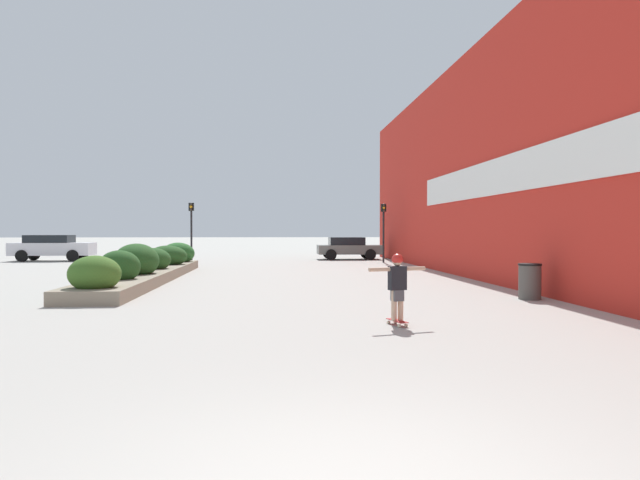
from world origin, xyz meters
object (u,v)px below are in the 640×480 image
object	(u,v)px
traffic_light_left	(191,222)
traffic_light_right	(384,222)
skateboarder	(397,280)
car_center_left	(52,247)
trash_bin	(530,281)
skateboard	(397,322)
car_leftmost	(498,246)
car_center_right	(348,247)

from	to	relation	value
traffic_light_left	traffic_light_right	world-z (taller)	traffic_light_left
skateboarder	car_center_left	world-z (taller)	car_center_left
traffic_light_left	trash_bin	bearing A→B (deg)	-57.50
skateboard	trash_bin	xyz separation A→B (m)	(4.39, 3.79, 0.41)
trash_bin	traffic_light_right	bearing A→B (deg)	91.66
skateboard	traffic_light_left	bearing A→B (deg)	92.38
car_leftmost	skateboarder	bearing A→B (deg)	154.57
car_center_left	car_center_right	size ratio (longest dim) A/B	1.17
car_leftmost	car_center_right	bearing A→B (deg)	105.54
skateboard	car_leftmost	bearing A→B (deg)	49.11
skateboarder	traffic_light_right	size ratio (longest dim) A/B	0.38
car_center_right	traffic_light_left	size ratio (longest dim) A/B	1.17
trash_bin	car_leftmost	distance (m)	25.75
car_center_left	traffic_light_left	bearing A→B (deg)	71.23
skateboard	traffic_light_right	world-z (taller)	traffic_light_right
traffic_light_right	car_center_right	bearing A→B (deg)	113.15
skateboard	car_center_left	size ratio (longest dim) A/B	0.14
skateboard	traffic_light_right	distance (m)	21.74
car_leftmost	car_center_left	world-z (taller)	car_center_left
skateboarder	traffic_light_right	world-z (taller)	traffic_light_right
car_center_right	traffic_light_right	bearing A→B (deg)	23.15
trash_bin	car_leftmost	size ratio (longest dim) A/B	0.24
traffic_light_right	skateboard	bearing A→B (deg)	-100.35
car_leftmost	car_center_right	xyz separation A→B (m)	(-10.95, -3.05, -0.01)
car_leftmost	car_center_left	distance (m)	29.08
car_center_right	skateboard	bearing A→B (deg)	-5.36
skateboarder	traffic_light_right	distance (m)	21.68
skateboard	car_leftmost	distance (m)	30.96
skateboard	skateboarder	bearing A→B (deg)	-119.50
car_leftmost	traffic_light_left	size ratio (longest dim) A/B	1.17
skateboard	car_center_left	distance (m)	29.07
car_center_left	skateboard	bearing A→B (deg)	32.44
traffic_light_left	traffic_light_right	xyz separation A→B (m)	(10.83, -0.31, -0.02)
skateboard	traffic_light_left	xyz separation A→B (m)	(-6.95, 21.59, 2.24)
car_leftmost	traffic_light_left	xyz separation A→B (m)	(-20.24, -6.36, 1.55)
trash_bin	skateboarder	bearing A→B (deg)	-139.20
trash_bin	car_leftmost	world-z (taller)	car_leftmost
skateboarder	car_center_left	xyz separation A→B (m)	(-15.59, 24.53, -0.04)
car_center_left	traffic_light_left	size ratio (longest dim) A/B	1.38
car_leftmost	traffic_light_right	xyz separation A→B (m)	(-9.40, -6.67, 1.53)
skateboarder	car_leftmost	distance (m)	30.95
trash_bin	car_leftmost	bearing A→B (deg)	69.78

